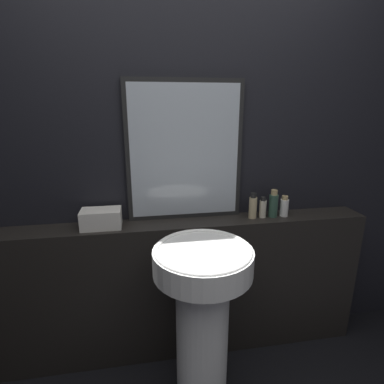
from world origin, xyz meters
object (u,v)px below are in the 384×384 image
object	(u,v)px
conditioner_bottle	(263,208)
lotion_bottle	(273,204)
body_wash_bottle	(284,207)
pedestal_sink	(202,313)
shampoo_bottle	(253,206)
mirror	(185,152)
towel_stack	(101,219)

from	to	relation	value
conditioner_bottle	lotion_bottle	distance (m)	0.07
lotion_bottle	body_wash_bottle	world-z (taller)	lotion_bottle
pedestal_sink	shampoo_bottle	world-z (taller)	shampoo_bottle
pedestal_sink	lotion_bottle	size ratio (longest dim) A/B	5.40
mirror	conditioner_bottle	size ratio (longest dim) A/B	6.20
mirror	lotion_bottle	xyz separation A→B (m)	(0.53, -0.08, -0.32)
shampoo_bottle	lotion_bottle	bearing A→B (deg)	0.00
shampoo_bottle	conditioner_bottle	world-z (taller)	shampoo_bottle
pedestal_sink	mirror	world-z (taller)	mirror
pedestal_sink	conditioner_bottle	xyz separation A→B (m)	(0.45, 0.40, 0.38)
body_wash_bottle	towel_stack	bearing A→B (deg)	-180.00
lotion_bottle	body_wash_bottle	bearing A→B (deg)	0.00
pedestal_sink	lotion_bottle	distance (m)	0.77
conditioner_bottle	lotion_bottle	world-z (taller)	lotion_bottle
pedestal_sink	shampoo_bottle	xyz separation A→B (m)	(0.39, 0.40, 0.40)
lotion_bottle	body_wash_bottle	xyz separation A→B (m)	(0.07, 0.00, -0.02)
pedestal_sink	body_wash_bottle	size ratio (longest dim) A/B	7.13
mirror	body_wash_bottle	world-z (taller)	mirror
mirror	lotion_bottle	world-z (taller)	mirror
mirror	towel_stack	bearing A→B (deg)	-170.67
mirror	towel_stack	xyz separation A→B (m)	(-0.48, -0.08, -0.35)
mirror	shampoo_bottle	world-z (taller)	mirror
pedestal_sink	towel_stack	size ratio (longest dim) A/B	4.22
mirror	body_wash_bottle	bearing A→B (deg)	-7.52
towel_stack	conditioner_bottle	size ratio (longest dim) A/B	1.68
lotion_bottle	pedestal_sink	bearing A→B (deg)	-142.23
shampoo_bottle	body_wash_bottle	size ratio (longest dim) A/B	1.22
towel_stack	lotion_bottle	bearing A→B (deg)	0.00
mirror	conditioner_bottle	world-z (taller)	mirror
conditioner_bottle	lotion_bottle	size ratio (longest dim) A/B	0.76
towel_stack	lotion_bottle	world-z (taller)	lotion_bottle
pedestal_sink	towel_stack	bearing A→B (deg)	140.93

